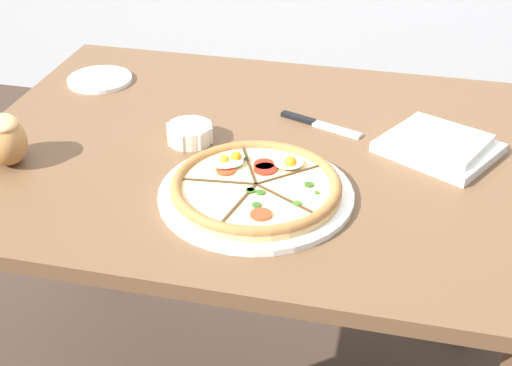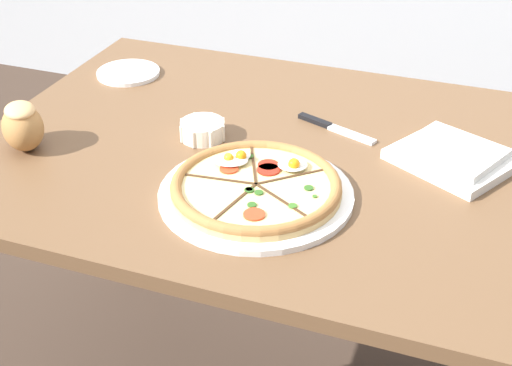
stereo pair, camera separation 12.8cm
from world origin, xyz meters
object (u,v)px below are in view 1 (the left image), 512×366
dining_table (251,193)px  napkin_folded (439,145)px  knife_main (319,124)px  pizza (256,188)px  ramekin_bowl (190,133)px  bread_piece_near (5,139)px  side_saucer (100,79)px

dining_table → napkin_folded: 0.40m
knife_main → pizza: bearing=-82.5°
pizza → ramekin_bowl: 0.25m
napkin_folded → bread_piece_near: bearing=-164.2°
pizza → side_saucer: 0.63m
side_saucer → pizza: bearing=-40.1°
napkin_folded → knife_main: napkin_folded is taller
pizza → ramekin_bowl: bearing=136.5°
dining_table → knife_main: bearing=44.6°
pizza → side_saucer: size_ratio=2.30×
dining_table → napkin_folded: (0.37, 0.06, 0.13)m
pizza → side_saucer: bearing=139.9°
napkin_folded → side_saucer: bearing=168.3°
ramekin_bowl → side_saucer: (-0.30, 0.24, -0.01)m
pizza → napkin_folded: size_ratio=1.31×
bread_piece_near → knife_main: size_ratio=0.73×
ramekin_bowl → napkin_folded: 0.50m
pizza → bread_piece_near: size_ratio=2.63×
knife_main → dining_table: bearing=-115.0°
bread_piece_near → ramekin_bowl: bearing=26.7°
pizza → knife_main: bearing=77.1°
knife_main → side_saucer: (-0.55, 0.11, 0.00)m
ramekin_bowl → pizza: bearing=-43.5°
knife_main → side_saucer: bearing=-170.7°
dining_table → side_saucer: size_ratio=7.43×
pizza → ramekin_bowl: pizza is taller
ramekin_bowl → bread_piece_near: bearing=-153.3°
napkin_folded → side_saucer: (-0.80, 0.17, -0.01)m
side_saucer → ramekin_bowl: bearing=-37.9°
napkin_folded → knife_main: bearing=166.9°
dining_table → bread_piece_near: (-0.45, -0.17, 0.17)m
pizza → bread_piece_near: (-0.50, 0.01, 0.03)m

